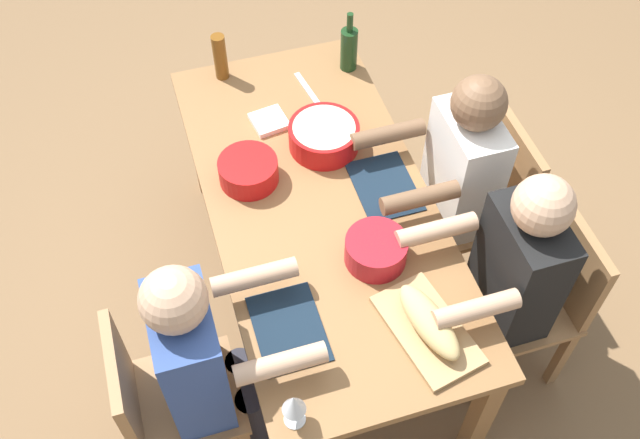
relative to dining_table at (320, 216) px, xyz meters
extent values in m
plane|color=brown|center=(0.00, 0.00, -0.65)|extent=(8.00, 8.00, 0.00)
cube|color=olive|center=(0.00, 0.00, 0.07)|extent=(1.81, 0.85, 0.04)
cube|color=olive|center=(-0.85, -0.37, -0.30)|extent=(0.07, 0.07, 0.70)
cube|color=olive|center=(-0.85, 0.37, -0.30)|extent=(0.07, 0.07, 0.70)
cube|color=olive|center=(0.85, 0.37, -0.30)|extent=(0.07, 0.07, 0.70)
cube|color=#9E7044|center=(0.50, 0.67, -0.22)|extent=(0.40, 0.40, 0.03)
cube|color=#9E7044|center=(0.50, 0.85, 0.00)|extent=(0.38, 0.04, 0.40)
cube|color=#9E7044|center=(0.67, 0.50, -0.44)|extent=(0.04, 0.04, 0.42)
cube|color=#9E7044|center=(0.33, 0.50, -0.44)|extent=(0.04, 0.04, 0.42)
cube|color=#9E7044|center=(0.67, 0.84, -0.44)|extent=(0.04, 0.04, 0.42)
cube|color=#9E7044|center=(0.33, 0.84, -0.44)|extent=(0.04, 0.04, 0.42)
cylinder|color=#2D2D38|center=(0.58, 0.45, -0.43)|extent=(0.11, 0.11, 0.45)
cylinder|color=#2D2D38|center=(0.42, 0.45, -0.43)|extent=(0.11, 0.11, 0.45)
cube|color=black|center=(0.50, 0.61, 0.07)|extent=(0.34, 0.20, 0.55)
cylinder|color=tan|center=(0.67, 0.34, 0.19)|extent=(0.07, 0.30, 0.07)
cylinder|color=tan|center=(0.33, 0.34, 0.19)|extent=(0.07, 0.30, 0.07)
sphere|color=tan|center=(0.50, 0.61, 0.44)|extent=(0.21, 0.21, 0.21)
cube|color=#9E7044|center=(0.50, -0.67, -0.22)|extent=(0.40, 0.40, 0.03)
cube|color=#9E7044|center=(0.50, -0.85, 0.00)|extent=(0.38, 0.04, 0.40)
cube|color=#9E7044|center=(0.33, -0.50, -0.44)|extent=(0.04, 0.04, 0.42)
cube|color=#9E7044|center=(0.33, -0.84, -0.44)|extent=(0.04, 0.04, 0.42)
cylinder|color=#2D2D38|center=(0.42, -0.45, -0.43)|extent=(0.11, 0.11, 0.45)
cylinder|color=#2D2D38|center=(0.58, -0.45, -0.43)|extent=(0.11, 0.11, 0.45)
cube|color=#334C8C|center=(0.50, -0.61, 0.07)|extent=(0.34, 0.20, 0.55)
cylinder|color=tan|center=(0.33, -0.34, 0.19)|extent=(0.07, 0.30, 0.07)
cylinder|color=tan|center=(0.67, -0.34, 0.19)|extent=(0.07, 0.30, 0.07)
sphere|color=tan|center=(0.50, -0.61, 0.44)|extent=(0.21, 0.21, 0.21)
cube|color=#9E7044|center=(0.00, 0.67, -0.22)|extent=(0.40, 0.40, 0.03)
cube|color=#9E7044|center=(0.00, 0.85, 0.00)|extent=(0.38, 0.04, 0.40)
cube|color=#9E7044|center=(0.17, 0.50, -0.44)|extent=(0.04, 0.04, 0.42)
cube|color=#9E7044|center=(-0.17, 0.50, -0.44)|extent=(0.04, 0.04, 0.42)
cube|color=#9E7044|center=(0.17, 0.84, -0.44)|extent=(0.04, 0.04, 0.42)
cube|color=#9E7044|center=(-0.17, 0.84, -0.44)|extent=(0.04, 0.04, 0.42)
cylinder|color=#2D2D38|center=(0.08, 0.45, -0.43)|extent=(0.11, 0.11, 0.45)
cylinder|color=#2D2D38|center=(-0.08, 0.45, -0.43)|extent=(0.11, 0.11, 0.45)
cube|color=white|center=(0.00, 0.61, 0.07)|extent=(0.34, 0.20, 0.55)
cylinder|color=brown|center=(0.17, 0.34, 0.19)|extent=(0.07, 0.30, 0.07)
cylinder|color=brown|center=(-0.17, 0.34, 0.19)|extent=(0.07, 0.30, 0.07)
sphere|color=brown|center=(0.00, 0.61, 0.44)|extent=(0.21, 0.21, 0.21)
cylinder|color=#B21923|center=(0.31, 0.11, 0.14)|extent=(0.23, 0.23, 0.11)
cylinder|color=#2D7028|center=(0.31, 0.11, 0.18)|extent=(0.20, 0.20, 0.04)
cylinder|color=red|center=(-0.28, 0.10, 0.14)|extent=(0.29, 0.29, 0.11)
cylinder|color=beige|center=(-0.28, 0.10, 0.18)|extent=(0.25, 0.25, 0.04)
cylinder|color=red|center=(-0.20, -0.23, 0.14)|extent=(0.24, 0.24, 0.10)
cylinder|color=orange|center=(-0.20, -0.23, 0.17)|extent=(0.21, 0.21, 0.04)
cube|color=tan|center=(0.65, 0.18, 0.10)|extent=(0.44, 0.30, 0.02)
ellipsoid|color=tan|center=(0.65, 0.18, 0.15)|extent=(0.34, 0.17, 0.09)
cylinder|color=#193819|center=(-0.71, 0.35, 0.19)|extent=(0.08, 0.08, 0.20)
cylinder|color=#193819|center=(-0.71, 0.35, 0.33)|extent=(0.03, 0.03, 0.09)
cylinder|color=brown|center=(-0.82, -0.20, 0.20)|extent=(0.06, 0.06, 0.22)
cylinder|color=silver|center=(0.82, -0.33, 0.09)|extent=(0.07, 0.07, 0.01)
cylinder|color=silver|center=(0.82, -0.33, 0.13)|extent=(0.01, 0.01, 0.07)
cone|color=silver|center=(0.82, -0.33, 0.21)|extent=(0.08, 0.08, 0.08)
cube|color=#142333|center=(0.50, -0.27, 0.09)|extent=(0.32, 0.23, 0.01)
cube|color=#142333|center=(0.00, 0.27, 0.09)|extent=(0.32, 0.23, 0.01)
cube|color=silver|center=(-0.62, 0.13, 0.09)|extent=(0.23, 0.06, 0.01)
cube|color=white|center=(-0.47, -0.08, 0.10)|extent=(0.16, 0.16, 0.02)
camera|label=1|loc=(1.70, -0.52, 2.30)|focal=41.07mm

